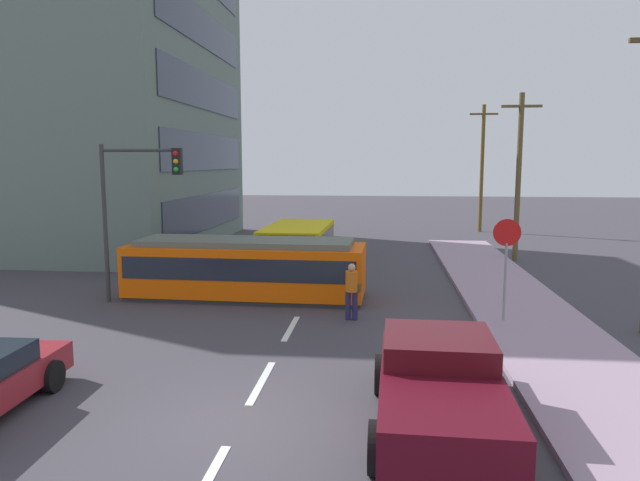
{
  "coord_description": "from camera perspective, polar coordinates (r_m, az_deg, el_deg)",
  "views": [
    {
      "loc": [
        2.45,
        -9.48,
        4.59
      ],
      "look_at": [
        0.59,
        8.07,
        2.2
      ],
      "focal_mm": 32.6,
      "sensor_mm": 36.0,
      "label": 1
    }
  ],
  "objects": [
    {
      "name": "ground_plane",
      "position": [
        20.16,
        -1.11,
        -5.43
      ],
      "size": [
        120.0,
        120.0,
        0.0
      ],
      "primitive_type": "plane",
      "color": "#3F3B43"
    },
    {
      "name": "sidewalk_curb_right",
      "position": [
        16.7,
        21.13,
        -8.51
      ],
      "size": [
        3.2,
        36.0,
        0.14
      ],
      "primitive_type": "cube",
      "color": "#A1859B",
      "rests_on": "ground"
    },
    {
      "name": "lane_stripe_4",
      "position": [
        31.45,
        1.51,
        -0.66
      ],
      "size": [
        0.16,
        2.4,
        0.01
      ],
      "primitive_type": "cube",
      "color": "silver",
      "rests_on": "ground"
    },
    {
      "name": "lane_stripe_3",
      "position": [
        25.55,
        0.44,
        -2.61
      ],
      "size": [
        0.16,
        2.4,
        0.01
      ],
      "primitive_type": "cube",
      "color": "silver",
      "rests_on": "ground"
    },
    {
      "name": "traffic_light_mast",
      "position": [
        19.6,
        -17.76,
        4.46
      ],
      "size": [
        2.7,
        0.33,
        5.15
      ],
      "color": "#333333",
      "rests_on": "ground"
    },
    {
      "name": "stop_sign",
      "position": [
        17.0,
        17.83,
        -0.75
      ],
      "size": [
        0.76,
        0.07,
        2.88
      ],
      "color": "gray",
      "rests_on": "sidewalk_curb_right"
    },
    {
      "name": "parked_sedan_mid",
      "position": [
        24.5,
        -11.94,
        -1.76
      ],
      "size": [
        2.0,
        4.53,
        1.19
      ],
      "color": "black",
      "rests_on": "ground"
    },
    {
      "name": "pickup_truck_parked",
      "position": [
        10.41,
        11.64,
        -13.79
      ],
      "size": [
        2.36,
        5.04,
        1.55
      ],
      "color": "#4A0916",
      "rests_on": "ground"
    },
    {
      "name": "lane_stripe_1",
      "position": [
        12.6,
        -5.76,
        -13.65
      ],
      "size": [
        0.16,
        2.4,
        0.01
      ],
      "primitive_type": "cube",
      "color": "silver",
      "rests_on": "ground"
    },
    {
      "name": "corner_building",
      "position": [
        35.64,
        -23.43,
        15.19
      ],
      "size": [
        15.26,
        16.03,
        19.2
      ],
      "color": "slate",
      "rests_on": "ground"
    },
    {
      "name": "lane_stripe_2",
      "position": [
        16.33,
        -2.87,
        -8.59
      ],
      "size": [
        0.16,
        2.4,
        0.01
      ],
      "primitive_type": "cube",
      "color": "silver",
      "rests_on": "ground"
    },
    {
      "name": "streetcar_tram",
      "position": [
        19.87,
        -7.25,
        -2.64
      ],
      "size": [
        8.04,
        2.74,
        2.01
      ],
      "color": "#F55606",
      "rests_on": "ground"
    },
    {
      "name": "utility_pole_mid",
      "position": [
        28.38,
        18.91,
        6.17
      ],
      "size": [
        1.8,
        0.24,
        7.69
      ],
      "color": "brown",
      "rests_on": "ground"
    },
    {
      "name": "pedestrian_crossing",
      "position": [
        16.95,
        3.15,
        -4.7
      ],
      "size": [
        0.46,
        0.36,
        1.67
      ],
      "color": "#24204C",
      "rests_on": "ground"
    },
    {
      "name": "utility_pole_far",
      "position": [
        39.75,
        15.61,
        7.05
      ],
      "size": [
        1.8,
        0.24,
        8.26
      ],
      "color": "brown",
      "rests_on": "ground"
    },
    {
      "name": "city_bus",
      "position": [
        24.8,
        -2.18,
        -0.38
      ],
      "size": [
        2.66,
        5.66,
        1.91
      ],
      "color": "#DDBF0A",
      "rests_on": "ground"
    }
  ]
}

